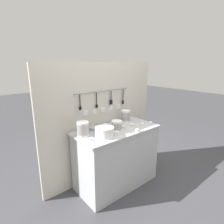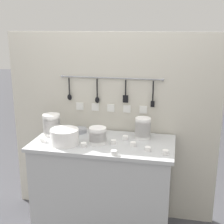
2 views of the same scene
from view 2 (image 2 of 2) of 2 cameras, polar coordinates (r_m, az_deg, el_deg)
counter at (r=2.94m, az=-1.55°, el=-13.56°), size 1.24×0.62×0.89m
back_wall at (r=3.06m, az=-0.10°, el=-2.81°), size 2.04×0.08×1.82m
bowl_stack_short_front at (r=2.94m, az=-10.97°, el=-2.27°), size 0.16×0.16×0.20m
bowl_stack_back_corner at (r=2.81m, az=5.67°, el=-2.96°), size 0.14×0.14×0.19m
bowl_stack_wide_centre at (r=2.69m, az=-2.64°, el=-4.30°), size 0.15×0.15×0.14m
plate_stack at (r=2.70m, az=-8.66°, el=-4.47°), size 0.24×0.24×0.13m
steel_mixing_bowl at (r=2.98m, az=-5.93°, el=-3.35°), size 0.14×0.14×0.04m
cup_back_right at (r=2.51m, az=9.74°, el=-7.27°), size 0.05×0.05×0.04m
cup_front_right at (r=2.94m, az=-1.52°, el=-3.59°), size 0.05×0.05×0.04m
cup_front_left at (r=2.79m, az=2.44°, el=-4.73°), size 0.05×0.05×0.04m
cup_edge_far at (r=2.65m, az=3.85°, el=-5.87°), size 0.05×0.05×0.04m
cup_centre at (r=2.47m, az=0.34°, el=-7.45°), size 0.05×0.05×0.04m
cup_beside_plates at (r=2.56m, az=6.53°, el=-6.73°), size 0.05×0.05×0.04m
cup_by_caddy at (r=2.80m, az=-12.51°, el=-4.98°), size 0.05×0.05×0.04m
cup_mid_row at (r=2.88m, az=-3.34°, el=-4.03°), size 0.05×0.05×0.04m
cup_back_left at (r=2.64m, az=-5.21°, el=-5.98°), size 0.05×0.05×0.04m
cup_edge_near at (r=2.68m, az=0.30°, el=-5.52°), size 0.05×0.05×0.04m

